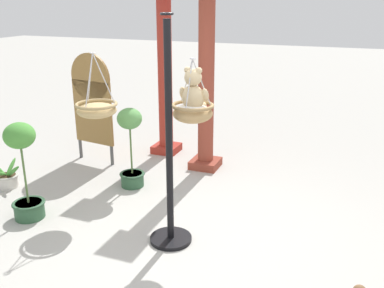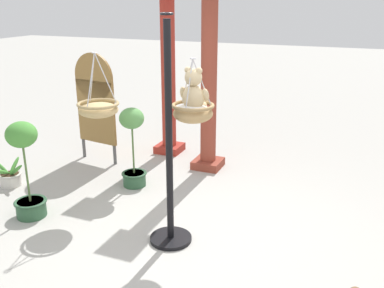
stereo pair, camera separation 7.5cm
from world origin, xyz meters
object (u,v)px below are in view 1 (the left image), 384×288
object	(u,v)px
display_pole_central	(170,179)
display_sign_board	(92,99)
hanging_basket_with_teddy	(193,112)
greenhouse_pillar_left	(206,80)
potted_plant_flowering_red	(24,170)
hanging_basket_left_high	(97,109)
teddy_bear	(194,92)
greenhouse_pillar_right	(165,76)
potted_plant_bushy_green	(131,145)
potted_plant_tall_leafy	(7,178)

from	to	relation	value
display_pole_central	display_sign_board	xyz separation A→B (m)	(-2.04, 1.71, 0.28)
display_sign_board	hanging_basket_with_teddy	bearing A→B (deg)	-33.78
greenhouse_pillar_left	potted_plant_flowering_red	distance (m)	2.71
display_pole_central	hanging_basket_left_high	xyz separation A→B (m)	(-1.16, 0.52, 0.50)
hanging_basket_with_teddy	teddy_bear	world-z (taller)	hanging_basket_with_teddy
hanging_basket_left_high	greenhouse_pillar_right	size ratio (longest dim) A/B	0.29
greenhouse_pillar_right	display_sign_board	xyz separation A→B (m)	(-0.85, -0.78, -0.28)
potted_plant_bushy_green	display_sign_board	bearing A→B (deg)	147.50
display_pole_central	display_sign_board	bearing A→B (deg)	139.93
hanging_basket_with_teddy	hanging_basket_left_high	world-z (taller)	hanging_basket_with_teddy
potted_plant_flowering_red	display_sign_board	world-z (taller)	display_sign_board
hanging_basket_left_high	potted_plant_bushy_green	distance (m)	0.84
hanging_basket_with_teddy	potted_plant_bushy_green	xyz separation A→B (m)	(-1.20, 0.83, -0.77)
teddy_bear	greenhouse_pillar_right	bearing A→B (deg)	121.00
display_pole_central	hanging_basket_with_teddy	size ratio (longest dim) A/B	3.60
hanging_basket_with_teddy	display_pole_central	bearing A→B (deg)	-120.96
hanging_basket_left_high	display_sign_board	xyz separation A→B (m)	(-0.88, 1.19, -0.21)
greenhouse_pillar_left	potted_plant_tall_leafy	distance (m)	3.04
hanging_basket_with_teddy	potted_plant_bushy_green	distance (m)	1.65
display_sign_board	potted_plant_flowering_red	bearing A→B (deg)	-80.71
hanging_basket_left_high	potted_plant_tall_leafy	xyz separation A→B (m)	(-1.45, -0.08, -1.07)
teddy_bear	hanging_basket_left_high	xyz separation A→B (m)	(-1.31, 0.25, -0.35)
potted_plant_bushy_green	hanging_basket_left_high	bearing A→B (deg)	-100.84
hanging_basket_left_high	greenhouse_pillar_left	xyz separation A→B (m)	(0.80, 1.56, 0.13)
hanging_basket_with_teddy	greenhouse_pillar_left	bearing A→B (deg)	105.39
hanging_basket_with_teddy	teddy_bear	xyz separation A→B (m)	(0.00, 0.02, 0.19)
potted_plant_tall_leafy	hanging_basket_with_teddy	bearing A→B (deg)	-3.95
teddy_bear	potted_plant_flowering_red	size ratio (longest dim) A/B	0.38
potted_plant_flowering_red	greenhouse_pillar_left	bearing A→B (deg)	58.15
teddy_bear	hanging_basket_left_high	distance (m)	1.38
display_pole_central	greenhouse_pillar_right	world-z (taller)	greenhouse_pillar_right
greenhouse_pillar_left	greenhouse_pillar_right	size ratio (longest dim) A/B	1.05
greenhouse_pillar_left	potted_plant_bushy_green	size ratio (longest dim) A/B	2.53
greenhouse_pillar_right	greenhouse_pillar_left	bearing A→B (deg)	-26.40
display_pole_central	greenhouse_pillar_right	xyz separation A→B (m)	(-1.19, 2.50, 0.56)
hanging_basket_with_teddy	display_sign_board	world-z (taller)	hanging_basket_with_teddy
teddy_bear	potted_plant_bushy_green	xyz separation A→B (m)	(-1.20, 0.81, -0.96)
greenhouse_pillar_right	display_sign_board	bearing A→B (deg)	-137.27
potted_plant_tall_leafy	teddy_bear	bearing A→B (deg)	-3.50
potted_plant_flowering_red	potted_plant_tall_leafy	distance (m)	1.15
hanging_basket_with_teddy	potted_plant_bushy_green	bearing A→B (deg)	145.19
hanging_basket_left_high	potted_plant_bushy_green	size ratio (longest dim) A/B	0.69
display_pole_central	potted_plant_bushy_green	world-z (taller)	display_pole_central
potted_plant_bushy_green	hanging_basket_with_teddy	bearing A→B (deg)	-34.81
greenhouse_pillar_right	potted_plant_tall_leafy	xyz separation A→B (m)	(-1.42, -2.06, -1.14)
teddy_bear	display_sign_board	size ratio (longest dim) A/B	0.26
display_pole_central	potted_plant_flowering_red	distance (m)	1.74
hanging_basket_left_high	greenhouse_pillar_left	world-z (taller)	greenhouse_pillar_left
hanging_basket_left_high	potted_plant_bushy_green	bearing A→B (deg)	79.16
display_sign_board	potted_plant_bushy_green	bearing A→B (deg)	-32.50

